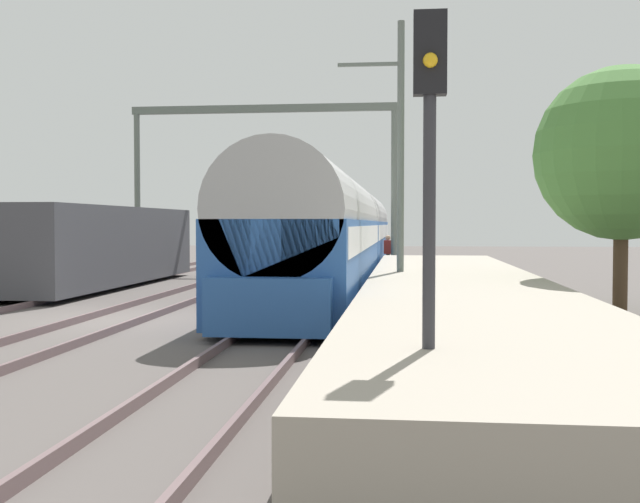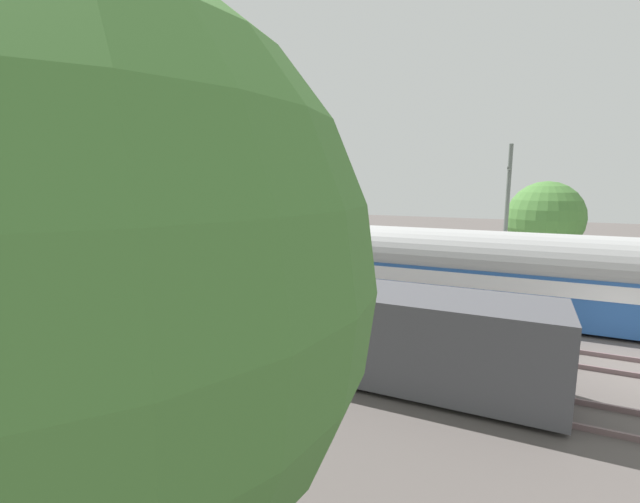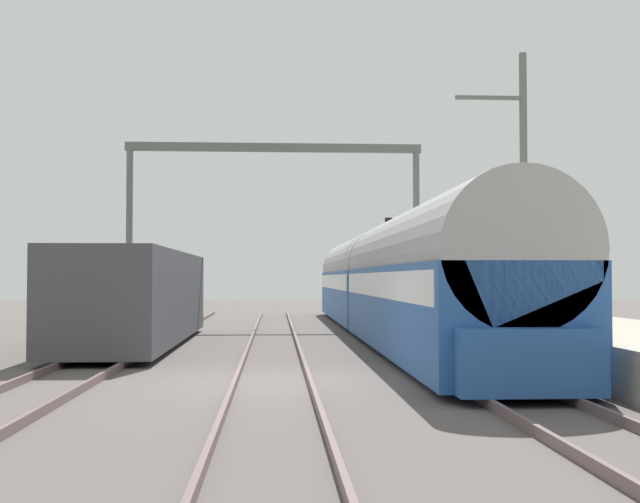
% 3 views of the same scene
% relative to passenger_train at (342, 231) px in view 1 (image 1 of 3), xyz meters
% --- Properties ---
extents(ground, '(120.00, 120.00, 0.00)m').
position_rel_passenger_train_xyz_m(ground, '(-4.16, -13.12, -1.97)').
color(ground, '#564F4C').
extents(track_west, '(1.52, 60.00, 0.16)m').
position_rel_passenger_train_xyz_m(track_west, '(-4.16, -13.12, -1.89)').
color(track_west, '#6A5456').
rests_on(track_west, ground).
extents(track_east, '(1.52, 60.00, 0.16)m').
position_rel_passenger_train_xyz_m(track_east, '(0.00, -13.12, -1.89)').
color(track_east, '#6A5456').
rests_on(track_east, ground).
extents(platform, '(4.40, 28.00, 0.90)m').
position_rel_passenger_train_xyz_m(platform, '(3.82, -11.12, -1.52)').
color(platform, '#A39989').
rests_on(platform, ground).
extents(passenger_train, '(2.93, 32.85, 3.82)m').
position_rel_passenger_train_xyz_m(passenger_train, '(0.00, 0.00, 0.00)').
color(passenger_train, '#28569E').
rests_on(passenger_train, ground).
extents(freight_car, '(2.80, 13.00, 2.70)m').
position_rel_passenger_train_xyz_m(freight_car, '(-8.31, -4.18, -0.50)').
color(freight_car, '#47474C').
rests_on(freight_car, ground).
extents(person_crossing, '(0.41, 0.26, 1.73)m').
position_rel_passenger_train_xyz_m(person_crossing, '(1.72, 5.57, -0.94)').
color(person_crossing, '#282828').
rests_on(person_crossing, ground).
extents(railway_signal_near, '(0.36, 0.30, 4.56)m').
position_rel_passenger_train_xyz_m(railway_signal_near, '(2.81, -22.02, 0.97)').
color(railway_signal_near, '#2D2D33').
rests_on(railway_signal_near, ground).
extents(railway_signal_far, '(0.36, 0.30, 5.28)m').
position_rel_passenger_train_xyz_m(railway_signal_far, '(1.92, 13.15, 1.39)').
color(railway_signal_far, '#2D2D33').
rests_on(railway_signal_far, ground).
extents(catenary_gantry, '(12.71, 0.28, 7.86)m').
position_rel_passenger_train_xyz_m(catenary_gantry, '(-4.16, 5.19, 3.68)').
color(catenary_gantry, '#5E665F').
rests_on(catenary_gantry, ground).
extents(catenary_pole_east_mid, '(1.90, 0.20, 8.00)m').
position_rel_passenger_train_xyz_m(catenary_pole_east_mid, '(2.35, -8.52, 2.18)').
color(catenary_pole_east_mid, '#5E665F').
rests_on(catenary_pole_east_mid, ground).
extents(tree_east_background, '(4.37, 4.37, 6.22)m').
position_rel_passenger_train_xyz_m(tree_east_background, '(7.94, -10.47, 2.05)').
color(tree_east_background, '#4C3826').
rests_on(tree_east_background, ground).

